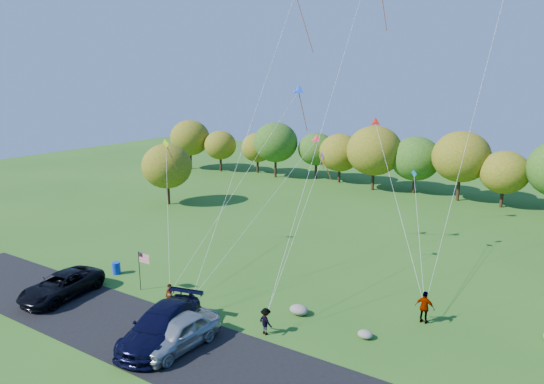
{
  "coord_description": "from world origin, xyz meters",
  "views": [
    {
      "loc": [
        16.72,
        -20.88,
        13.89
      ],
      "look_at": [
        -0.38,
        6.0,
        6.48
      ],
      "focal_mm": 32.0,
      "sensor_mm": 36.0,
      "label": 1
    }
  ],
  "objects_px": {
    "minivan_silver": "(179,333)",
    "minivan_dark": "(61,285)",
    "flyer_d": "(425,307)",
    "flyer_c": "(266,321)",
    "flyer_b": "(191,302)",
    "trash_barrel": "(116,268)",
    "flyer_a": "(170,296)",
    "park_bench": "(92,274)",
    "minivan_navy": "(161,326)"
  },
  "relations": [
    {
      "from": "flyer_d",
      "to": "flyer_a",
      "type": "bearing_deg",
      "value": 27.8
    },
    {
      "from": "flyer_c",
      "to": "park_bench",
      "type": "xyz_separation_m",
      "value": [
        -14.25,
        -0.49,
        -0.24
      ]
    },
    {
      "from": "flyer_b",
      "to": "flyer_d",
      "type": "xyz_separation_m",
      "value": [
        12.14,
        6.54,
        0.18
      ]
    },
    {
      "from": "flyer_b",
      "to": "park_bench",
      "type": "xyz_separation_m",
      "value": [
        -9.21,
        -0.0,
        -0.26
      ]
    },
    {
      "from": "flyer_a",
      "to": "minivan_dark",
      "type": "bearing_deg",
      "value": 160.68
    },
    {
      "from": "flyer_b",
      "to": "flyer_c",
      "type": "bearing_deg",
      "value": 30.13
    },
    {
      "from": "flyer_b",
      "to": "flyer_d",
      "type": "height_order",
      "value": "flyer_d"
    },
    {
      "from": "minivan_dark",
      "to": "minivan_silver",
      "type": "xyz_separation_m",
      "value": [
        10.75,
        -0.48,
        0.06
      ]
    },
    {
      "from": "park_bench",
      "to": "flyer_a",
      "type": "bearing_deg",
      "value": -11.72
    },
    {
      "from": "flyer_a",
      "to": "park_bench",
      "type": "relative_size",
      "value": 0.87
    },
    {
      "from": "minivan_dark",
      "to": "flyer_d",
      "type": "bearing_deg",
      "value": 17.15
    },
    {
      "from": "flyer_b",
      "to": "park_bench",
      "type": "distance_m",
      "value": 9.21
    },
    {
      "from": "flyer_a",
      "to": "trash_barrel",
      "type": "height_order",
      "value": "flyer_a"
    },
    {
      "from": "minivan_navy",
      "to": "flyer_d",
      "type": "bearing_deg",
      "value": 26.65
    },
    {
      "from": "minivan_dark",
      "to": "trash_barrel",
      "type": "relative_size",
      "value": 6.39
    },
    {
      "from": "flyer_d",
      "to": "flyer_b",
      "type": "bearing_deg",
      "value": 30.9
    },
    {
      "from": "flyer_b",
      "to": "trash_barrel",
      "type": "relative_size",
      "value": 1.8
    },
    {
      "from": "flyer_a",
      "to": "park_bench",
      "type": "distance_m",
      "value": 7.46
    },
    {
      "from": "minivan_navy",
      "to": "trash_barrel",
      "type": "relative_size",
      "value": 7.04
    },
    {
      "from": "trash_barrel",
      "to": "flyer_d",
      "type": "bearing_deg",
      "value": 12.59
    },
    {
      "from": "minivan_silver",
      "to": "flyer_c",
      "type": "relative_size",
      "value": 3.21
    },
    {
      "from": "flyer_a",
      "to": "flyer_b",
      "type": "distance_m",
      "value": 1.75
    },
    {
      "from": "flyer_a",
      "to": "flyer_d",
      "type": "distance_m",
      "value": 15.35
    },
    {
      "from": "minivan_dark",
      "to": "minivan_silver",
      "type": "height_order",
      "value": "minivan_silver"
    },
    {
      "from": "flyer_c",
      "to": "park_bench",
      "type": "bearing_deg",
      "value": 18.74
    },
    {
      "from": "minivan_navy",
      "to": "trash_barrel",
      "type": "xyz_separation_m",
      "value": [
        -9.64,
        5.1,
        -0.52
      ]
    },
    {
      "from": "flyer_c",
      "to": "minivan_silver",
      "type": "bearing_deg",
      "value": 67.64
    },
    {
      "from": "minivan_dark",
      "to": "flyer_c",
      "type": "bearing_deg",
      "value": 6.39
    },
    {
      "from": "flyer_a",
      "to": "trash_barrel",
      "type": "bearing_deg",
      "value": 124.81
    },
    {
      "from": "minivan_silver",
      "to": "flyer_a",
      "type": "height_order",
      "value": "minivan_silver"
    },
    {
      "from": "park_bench",
      "to": "trash_barrel",
      "type": "height_order",
      "value": "park_bench"
    },
    {
      "from": "flyer_d",
      "to": "park_bench",
      "type": "distance_m",
      "value": 22.33
    },
    {
      "from": "minivan_silver",
      "to": "flyer_b",
      "type": "relative_size",
      "value": 3.12
    },
    {
      "from": "flyer_d",
      "to": "flyer_c",
      "type": "bearing_deg",
      "value": 43.02
    },
    {
      "from": "minivan_navy",
      "to": "minivan_silver",
      "type": "xyz_separation_m",
      "value": [
        1.29,
        0.04,
        -0.06
      ]
    },
    {
      "from": "minivan_dark",
      "to": "flyer_d",
      "type": "distance_m",
      "value": 22.84
    },
    {
      "from": "minivan_silver",
      "to": "minivan_dark",
      "type": "bearing_deg",
      "value": -178.44
    },
    {
      "from": "minivan_dark",
      "to": "park_bench",
      "type": "distance_m",
      "value": 2.8
    },
    {
      "from": "flyer_a",
      "to": "flyer_b",
      "type": "relative_size",
      "value": 0.98
    },
    {
      "from": "park_bench",
      "to": "flyer_b",
      "type": "bearing_deg",
      "value": -11.73
    },
    {
      "from": "minivan_silver",
      "to": "flyer_c",
      "type": "distance_m",
      "value": 4.79
    },
    {
      "from": "minivan_dark",
      "to": "minivan_navy",
      "type": "xyz_separation_m",
      "value": [
        9.46,
        -0.52,
        0.12
      ]
    },
    {
      "from": "flyer_b",
      "to": "trash_barrel",
      "type": "xyz_separation_m",
      "value": [
        -8.91,
        1.84,
        -0.35
      ]
    },
    {
      "from": "minivan_silver",
      "to": "trash_barrel",
      "type": "xyz_separation_m",
      "value": [
        -10.93,
        5.06,
        -0.46
      ]
    },
    {
      "from": "minivan_silver",
      "to": "flyer_c",
      "type": "bearing_deg",
      "value": 54.99
    },
    {
      "from": "flyer_a",
      "to": "flyer_c",
      "type": "relative_size",
      "value": 1.01
    },
    {
      "from": "minivan_silver",
      "to": "flyer_a",
      "type": "xyz_separation_m",
      "value": [
        -3.77,
        3.22,
        -0.13
      ]
    },
    {
      "from": "minivan_dark",
      "to": "flyer_a",
      "type": "distance_m",
      "value": 7.5
    },
    {
      "from": "minivan_navy",
      "to": "flyer_d",
      "type": "distance_m",
      "value": 15.04
    },
    {
      "from": "minivan_silver",
      "to": "park_bench",
      "type": "xyz_separation_m",
      "value": [
        -11.23,
        3.22,
        -0.38
      ]
    }
  ]
}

